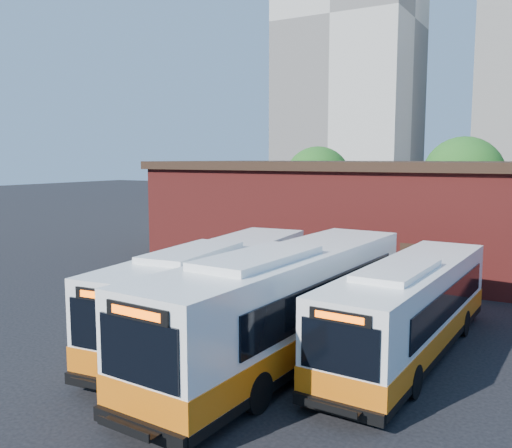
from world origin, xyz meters
The scene contains 9 objects.
ground centered at (0.00, 0.00, 0.00)m, with size 220.00×220.00×0.00m, color black.
bus_midwest centered at (-1.68, 3.53, 1.59)m, with size 3.85×13.01×3.50m.
bus_mideast centered at (1.74, 2.68, 1.71)m, with size 3.57×13.96×3.77m.
bus_east centered at (5.16, 5.09, 1.48)m, with size 3.02×12.08×3.26m.
transit_worker centered at (1.91, -3.04, 0.83)m, with size 0.60×0.40×1.65m, color black.
depot_building centered at (0.00, 20.00, 3.26)m, with size 28.60×12.60×6.40m.
tree_west centered at (-10.00, 32.00, 4.64)m, with size 6.00×6.00×7.65m.
tree_mid centered at (2.00, 34.00, 5.08)m, with size 6.56×6.56×8.36m.
tower_left centered at (-22.00, 72.00, 27.84)m, with size 20.00×18.00×56.20m.
Camera 1 is at (9.54, -12.72, 6.59)m, focal length 38.00 mm.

